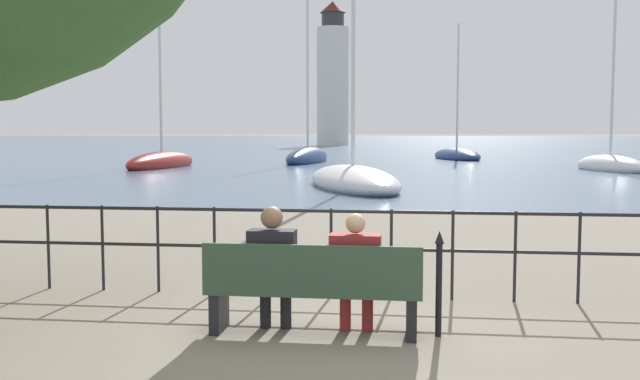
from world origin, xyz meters
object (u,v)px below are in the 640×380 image
(sailboat_5, at_px, (457,156))
(harbor_lighthouse, at_px, (333,79))
(seated_person_right, at_px, (356,268))
(seated_person_left, at_px, (273,263))
(sailboat_2, at_px, (162,161))
(sailboat_1, at_px, (353,180))
(sailboat_0, at_px, (610,164))
(closed_umbrella, at_px, (439,278))
(park_bench, at_px, (313,290))
(sailboat_3, at_px, (308,157))

(sailboat_5, xyz_separation_m, harbor_lighthouse, (-14.05, 50.47, 9.11))
(seated_person_right, height_order, sailboat_5, sailboat_5)
(seated_person_right, bearing_deg, seated_person_left, -179.89)
(seated_person_left, distance_m, seated_person_right, 0.81)
(sailboat_2, bearing_deg, seated_person_right, -61.90)
(seated_person_left, relative_size, sailboat_1, 0.12)
(seated_person_left, height_order, sailboat_0, sailboat_0)
(closed_umbrella, relative_size, sailboat_1, 0.10)
(seated_person_right, bearing_deg, closed_umbrella, 3.42)
(sailboat_0, xyz_separation_m, sailboat_1, (-11.83, -12.03, -0.11))
(park_bench, xyz_separation_m, sailboat_5, (4.28, 43.96, -0.17))
(park_bench, relative_size, sailboat_3, 0.18)
(seated_person_left, distance_m, sailboat_1, 17.93)
(seated_person_right, bearing_deg, sailboat_3, 98.71)
(sailboat_0, distance_m, sailboat_3, 17.99)
(park_bench, distance_m, sailboat_5, 44.17)
(sailboat_1, bearing_deg, sailboat_2, 114.14)
(closed_umbrella, height_order, sailboat_5, sailboat_5)
(sailboat_0, bearing_deg, sailboat_2, 160.41)
(closed_umbrella, height_order, harbor_lighthouse, harbor_lighthouse)
(seated_person_left, bearing_deg, sailboat_3, 97.51)
(seated_person_right, xyz_separation_m, closed_umbrella, (0.79, 0.05, -0.09))
(sailboat_0, bearing_deg, harbor_lighthouse, 89.45)
(park_bench, bearing_deg, seated_person_left, 169.01)
(sailboat_0, bearing_deg, seated_person_right, -127.48)
(seated_person_left, xyz_separation_m, closed_umbrella, (1.60, 0.05, -0.12))
(park_bench, xyz_separation_m, sailboat_3, (-5.38, 37.83, -0.12))
(park_bench, height_order, sailboat_2, sailboat_2)
(seated_person_left, distance_m, sailboat_5, 44.13)
(park_bench, height_order, sailboat_3, sailboat_3)
(sailboat_3, bearing_deg, park_bench, -76.85)
(closed_umbrella, xyz_separation_m, sailboat_5, (3.09, 43.83, -0.29))
(sailboat_0, xyz_separation_m, sailboat_5, (-6.55, 13.93, -0.10))
(sailboat_0, xyz_separation_m, sailboat_3, (-16.21, 7.80, -0.05))
(sailboat_0, distance_m, harbor_lighthouse, 68.21)
(sailboat_2, bearing_deg, closed_umbrella, -60.61)
(closed_umbrella, bearing_deg, sailboat_2, 113.98)
(sailboat_3, bearing_deg, closed_umbrella, -75.06)
(closed_umbrella, relative_size, sailboat_5, 0.10)
(seated_person_right, height_order, closed_umbrella, seated_person_right)
(park_bench, bearing_deg, seated_person_right, 11.19)
(sailboat_1, height_order, sailboat_3, sailboat_3)
(closed_umbrella, height_order, sailboat_0, sailboat_0)
(sailboat_1, bearing_deg, sailboat_0, 27.54)
(park_bench, bearing_deg, harbor_lighthouse, 95.90)
(seated_person_left, bearing_deg, park_bench, -10.99)
(closed_umbrella, distance_m, sailboat_3, 38.27)
(sailboat_1, relative_size, harbor_lighthouse, 0.51)
(sailboat_0, height_order, harbor_lighthouse, harbor_lighthouse)
(seated_person_right, bearing_deg, sailboat_2, 112.69)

